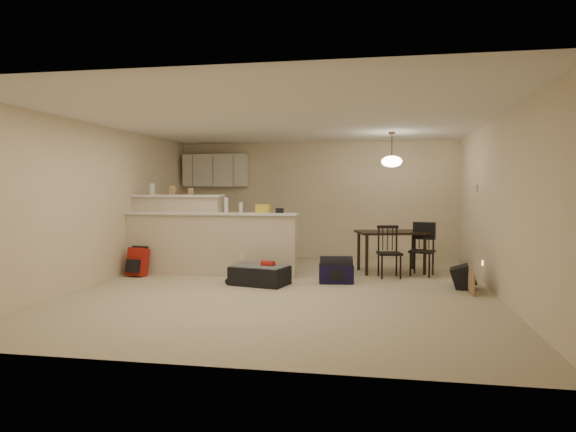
% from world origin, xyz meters
% --- Properties ---
extents(room, '(7.00, 7.02, 2.50)m').
position_xyz_m(room, '(0.00, 0.00, 1.25)').
color(room, beige).
rests_on(room, ground).
extents(breakfast_bar, '(3.08, 0.58, 1.39)m').
position_xyz_m(breakfast_bar, '(-1.76, 0.98, 0.61)').
color(breakfast_bar, beige).
rests_on(breakfast_bar, ground).
extents(upper_cabinets, '(1.40, 0.34, 0.70)m').
position_xyz_m(upper_cabinets, '(-2.20, 3.32, 1.90)').
color(upper_cabinets, white).
rests_on(upper_cabinets, room).
extents(kitchen_counter, '(1.80, 0.60, 0.90)m').
position_xyz_m(kitchen_counter, '(-2.00, 3.19, 0.45)').
color(kitchen_counter, white).
rests_on(kitchen_counter, ground).
extents(thermostat, '(0.02, 0.12, 0.12)m').
position_xyz_m(thermostat, '(2.98, 1.55, 1.50)').
color(thermostat, beige).
rests_on(thermostat, room).
extents(jar, '(0.10, 0.10, 0.20)m').
position_xyz_m(jar, '(-2.67, 1.12, 1.49)').
color(jar, silver).
rests_on(jar, breakfast_bar).
extents(cereal_box, '(0.10, 0.07, 0.16)m').
position_xyz_m(cereal_box, '(-2.28, 1.12, 1.47)').
color(cereal_box, '#A88357').
rests_on(cereal_box, breakfast_bar).
extents(small_box, '(0.08, 0.06, 0.12)m').
position_xyz_m(small_box, '(-1.93, 1.12, 1.45)').
color(small_box, '#A88357').
rests_on(small_box, breakfast_bar).
extents(bottle_a, '(0.07, 0.07, 0.26)m').
position_xyz_m(bottle_a, '(-1.21, 0.90, 1.22)').
color(bottle_a, silver).
rests_on(bottle_a, breakfast_bar).
extents(bottle_b, '(0.06, 0.06, 0.18)m').
position_xyz_m(bottle_b, '(-0.95, 0.90, 1.18)').
color(bottle_b, silver).
rests_on(bottle_b, breakfast_bar).
extents(bag_lump, '(0.22, 0.18, 0.14)m').
position_xyz_m(bag_lump, '(-0.57, 0.90, 1.16)').
color(bag_lump, '#A88357').
rests_on(bag_lump, breakfast_bar).
extents(pouch, '(0.12, 0.10, 0.08)m').
position_xyz_m(pouch, '(-0.28, 0.90, 1.13)').
color(pouch, '#A88357').
rests_on(pouch, breakfast_bar).
extents(dining_table, '(1.35, 1.07, 0.74)m').
position_xyz_m(dining_table, '(1.58, 1.77, 0.65)').
color(dining_table, black).
rests_on(dining_table, ground).
extents(pendant_lamp, '(0.36, 0.36, 0.62)m').
position_xyz_m(pendant_lamp, '(1.58, 1.77, 1.99)').
color(pendant_lamp, brown).
rests_on(pendant_lamp, room).
extents(dining_chair_near, '(0.45, 0.43, 0.87)m').
position_xyz_m(dining_chair_near, '(1.55, 1.18, 0.44)').
color(dining_chair_near, black).
rests_on(dining_chair_near, ground).
extents(dining_chair_far, '(0.48, 0.47, 0.90)m').
position_xyz_m(dining_chair_far, '(2.10, 1.49, 0.45)').
color(dining_chair_far, black).
rests_on(dining_chair_far, ground).
extents(suitcase, '(0.95, 0.74, 0.29)m').
position_xyz_m(suitcase, '(-0.46, 0.18, 0.14)').
color(suitcase, black).
rests_on(suitcase, ground).
extents(red_backpack, '(0.35, 0.25, 0.48)m').
position_xyz_m(red_backpack, '(-2.70, 0.59, 0.24)').
color(red_backpack, '#A71C12').
rests_on(red_backpack, ground).
extents(navy_duffel, '(0.57, 0.36, 0.29)m').
position_xyz_m(navy_duffel, '(0.71, 0.53, 0.15)').
color(navy_duffel, '#131034').
rests_on(navy_duffel, ground).
extents(black_daypack, '(0.32, 0.41, 0.33)m').
position_xyz_m(black_daypack, '(2.61, 0.43, 0.17)').
color(black_daypack, black).
rests_on(black_daypack, ground).
extents(cardboard_sheet, '(0.02, 0.45, 0.34)m').
position_xyz_m(cardboard_sheet, '(2.67, 0.01, 0.17)').
color(cardboard_sheet, '#A88357').
rests_on(cardboard_sheet, ground).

